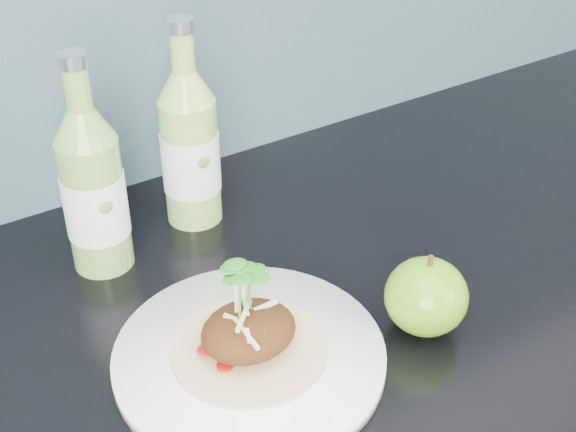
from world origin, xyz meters
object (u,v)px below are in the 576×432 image
at_px(green_apple, 426,296).
at_px(cider_bottle_left, 94,190).
at_px(dinner_plate, 249,357).
at_px(cider_bottle_right, 190,148).

xyz_separation_m(green_apple, cider_bottle_left, (-0.22, 0.26, 0.05)).
xyz_separation_m(dinner_plate, cider_bottle_left, (-0.05, 0.22, 0.08)).
bearing_deg(cider_bottle_right, green_apple, -58.49).
distance_m(dinner_plate, green_apple, 0.18).
bearing_deg(green_apple, cider_bottle_left, 130.02).
relative_size(dinner_plate, green_apple, 2.80).
xyz_separation_m(cider_bottle_left, cider_bottle_right, (0.12, 0.03, 0.00)).
height_order(green_apple, cider_bottle_left, cider_bottle_left).
distance_m(green_apple, cider_bottle_right, 0.31).
distance_m(dinner_plate, cider_bottle_right, 0.26).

